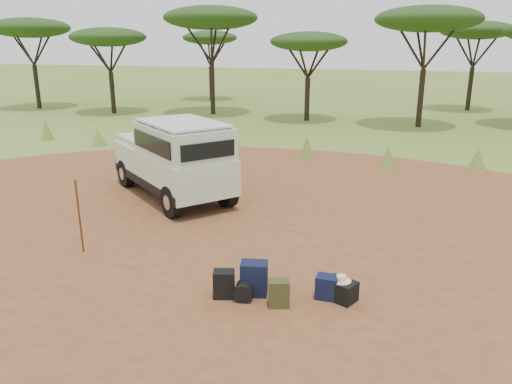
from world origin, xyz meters
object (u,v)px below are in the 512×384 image
(duffel_navy, at_px, (327,287))
(backpack_navy, at_px, (254,279))
(backpack_olive, at_px, (279,293))
(hard_case, at_px, (341,290))
(backpack_black, at_px, (224,284))
(safari_vehicle, at_px, (174,160))
(walking_staff, at_px, (79,217))

(duffel_navy, bearing_deg, backpack_navy, -168.37)
(backpack_navy, xyz_separation_m, backpack_olive, (0.53, -0.27, -0.07))
(backpack_olive, distance_m, hard_case, 1.10)
(hard_case, bearing_deg, backpack_black, -141.06)
(duffel_navy, bearing_deg, backpack_black, -163.11)
(backpack_black, distance_m, duffel_navy, 1.79)
(safari_vehicle, distance_m, hard_case, 7.10)
(backpack_navy, bearing_deg, backpack_olive, -39.41)
(backpack_olive, bearing_deg, safari_vehicle, 112.17)
(safari_vehicle, relative_size, hard_case, 9.17)
(backpack_black, distance_m, hard_case, 2.03)
(backpack_black, relative_size, backpack_navy, 0.81)
(walking_staff, height_order, backpack_olive, walking_staff)
(backpack_olive, bearing_deg, walking_staff, 150.76)
(walking_staff, distance_m, backpack_navy, 4.02)
(backpack_black, bearing_deg, backpack_olive, -17.33)
(safari_vehicle, relative_size, backpack_black, 9.48)
(backpack_black, bearing_deg, safari_vehicle, 107.37)
(walking_staff, bearing_deg, hard_case, -38.64)
(backpack_navy, distance_m, duffel_navy, 1.28)
(walking_staff, xyz_separation_m, backpack_olive, (4.47, -0.81, -0.61))
(safari_vehicle, xyz_separation_m, backpack_olive, (4.42, -5.05, -0.85))
(backpack_black, height_order, backpack_olive, backpack_black)
(backpack_olive, bearing_deg, backpack_navy, 134.07)
(safari_vehicle, height_order, backpack_navy, safari_vehicle)
(walking_staff, bearing_deg, backpack_black, -48.59)
(safari_vehicle, bearing_deg, walking_staff, -51.67)
(walking_staff, bearing_deg, backpack_olive, -45.89)
(backpack_olive, height_order, duffel_navy, backpack_olive)
(walking_staff, xyz_separation_m, hard_case, (5.44, -0.28, -0.66))
(walking_staff, bearing_deg, duffel_navy, -38.95)
(walking_staff, relative_size, duffel_navy, 4.05)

